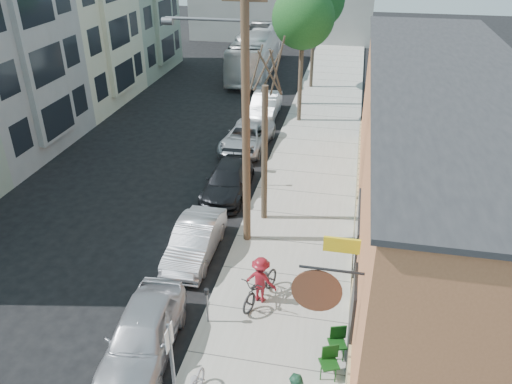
% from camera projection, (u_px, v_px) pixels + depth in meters
% --- Properties ---
extents(ground, '(120.00, 120.00, 0.00)m').
position_uv_depth(ground, '(148.00, 299.00, 16.24)').
color(ground, black).
extents(sidewalk, '(4.50, 58.00, 0.15)m').
position_uv_depth(sidewalk, '(313.00, 165.00, 24.92)').
color(sidewalk, '#A6A49A').
rests_on(sidewalk, ground).
extents(cafe_building, '(6.60, 20.20, 6.61)m').
position_uv_depth(cafe_building, '(436.00, 166.00, 17.38)').
color(cafe_building, '#B56C43').
rests_on(cafe_building, ground).
extents(apartment_row, '(6.30, 32.00, 9.00)m').
position_uv_depth(apartment_row, '(38.00, 47.00, 28.16)').
color(apartment_row, gray).
rests_on(apartment_row, ground).
extents(sign_post, '(0.07, 0.45, 2.80)m').
position_uv_depth(sign_post, '(172.00, 360.00, 11.64)').
color(sign_post, slate).
rests_on(sign_post, sidewalk).
extents(parking_meter_near, '(0.14, 0.14, 1.24)m').
position_uv_depth(parking_meter_near, '(207.00, 300.00, 14.74)').
color(parking_meter_near, slate).
rests_on(parking_meter_near, sidewalk).
extents(parking_meter_far, '(0.14, 0.14, 1.24)m').
position_uv_depth(parking_meter_far, '(263.00, 169.00, 22.48)').
color(parking_meter_far, slate).
rests_on(parking_meter_far, sidewalk).
extents(utility_pole_near, '(3.57, 0.28, 10.00)m').
position_uv_depth(utility_pole_near, '(244.00, 106.00, 16.56)').
color(utility_pole_near, '#503A28').
rests_on(utility_pole_near, sidewalk).
extents(utility_pole_far, '(1.80, 0.28, 10.00)m').
position_uv_depth(utility_pole_far, '(303.00, 22.00, 30.49)').
color(utility_pole_far, '#503A28').
rests_on(utility_pole_far, sidewalk).
extents(tree_bare, '(0.24, 0.24, 5.51)m').
position_uv_depth(tree_bare, '(265.00, 156.00, 19.10)').
color(tree_bare, '#44392C').
rests_on(tree_bare, sidewalk).
extents(tree_leafy_mid, '(3.47, 3.47, 7.70)m').
position_uv_depth(tree_leafy_mid, '(303.00, 18.00, 27.45)').
color(tree_leafy_mid, '#44392C').
rests_on(tree_leafy_mid, sidewalk).
extents(tree_leafy_far, '(3.96, 3.96, 7.95)m').
position_uv_depth(tree_leafy_far, '(315.00, 0.00, 33.49)').
color(tree_leafy_far, '#44392C').
rests_on(tree_leafy_far, sidewalk).
extents(patio_chair_a, '(0.63, 0.63, 0.88)m').
position_uv_depth(patio_chair_a, '(337.00, 343.00, 13.76)').
color(patio_chair_a, '#103C11').
rests_on(patio_chair_a, sidewalk).
extents(patio_chair_b, '(0.66, 0.66, 0.88)m').
position_uv_depth(patio_chair_b, '(329.00, 363.00, 13.14)').
color(patio_chair_b, '#103C11').
rests_on(patio_chair_b, sidewalk).
extents(cyclist, '(1.15, 0.83, 1.61)m').
position_uv_depth(cyclist, '(261.00, 280.00, 15.61)').
color(cyclist, maroon).
rests_on(cyclist, sidewalk).
extents(cyclist_bike, '(1.36, 2.21, 1.10)m').
position_uv_depth(cyclist_bike, '(261.00, 286.00, 15.74)').
color(cyclist_bike, black).
rests_on(cyclist_bike, sidewalk).
extents(car_0, '(2.10, 4.44, 1.47)m').
position_uv_depth(car_0, '(143.00, 334.00, 13.88)').
color(car_0, '#B2B3BB').
rests_on(car_0, ground).
extents(car_1, '(1.44, 4.04, 1.33)m').
position_uv_depth(car_1, '(195.00, 240.00, 18.04)').
color(car_1, silver).
rests_on(car_1, ground).
extents(car_2, '(1.85, 4.43, 1.28)m').
position_uv_depth(car_2, '(228.00, 180.00, 22.22)').
color(car_2, black).
rests_on(car_2, ground).
extents(car_3, '(2.54, 4.85, 1.30)m').
position_uv_depth(car_3, '(247.00, 137.00, 26.60)').
color(car_3, '#AAADB2').
rests_on(car_3, ground).
extents(car_4, '(1.61, 4.43, 1.45)m').
position_uv_depth(car_4, '(265.00, 106.00, 30.88)').
color(car_4, '#B0B5B9').
rests_on(car_4, ground).
extents(bus, '(3.13, 11.72, 3.24)m').
position_uv_depth(bus, '(256.00, 52.00, 39.44)').
color(bus, white).
rests_on(bus, ground).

